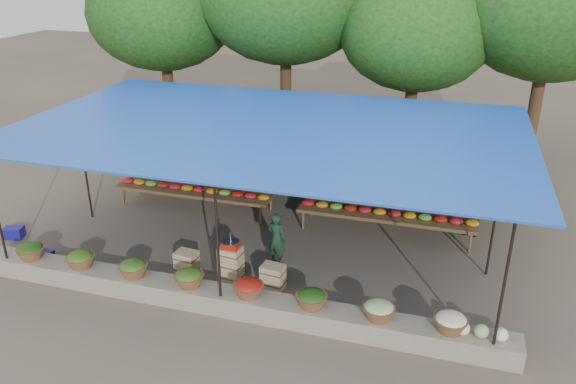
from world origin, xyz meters
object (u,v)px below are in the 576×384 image
(weighing_scale, at_px, (231,244))
(vendor_seated, at_px, (277,239))
(blue_crate_front, at_px, (39,259))
(crate_counter, at_px, (230,267))
(blue_crate_back, at_px, (14,233))

(weighing_scale, bearing_deg, vendor_seated, 54.34)
(vendor_seated, height_order, blue_crate_front, vendor_seated)
(crate_counter, xyz_separation_m, weighing_scale, (0.04, 0.00, 0.55))
(blue_crate_front, bearing_deg, crate_counter, 7.34)
(crate_counter, relative_size, vendor_seated, 1.97)
(weighing_scale, distance_m, blue_crate_back, 5.73)
(blue_crate_front, bearing_deg, blue_crate_back, 146.68)
(blue_crate_front, bearing_deg, vendor_seated, 16.45)
(crate_counter, relative_size, blue_crate_back, 5.52)
(weighing_scale, height_order, vendor_seated, vendor_seated)
(blue_crate_front, distance_m, blue_crate_back, 1.71)
(vendor_seated, height_order, blue_crate_back, vendor_seated)
(weighing_scale, xyz_separation_m, blue_crate_back, (-5.67, 0.28, -0.73))
(crate_counter, relative_size, weighing_scale, 6.43)
(weighing_scale, bearing_deg, crate_counter, 180.00)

